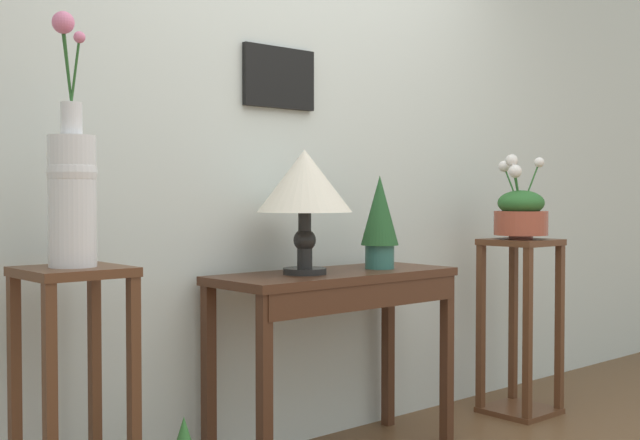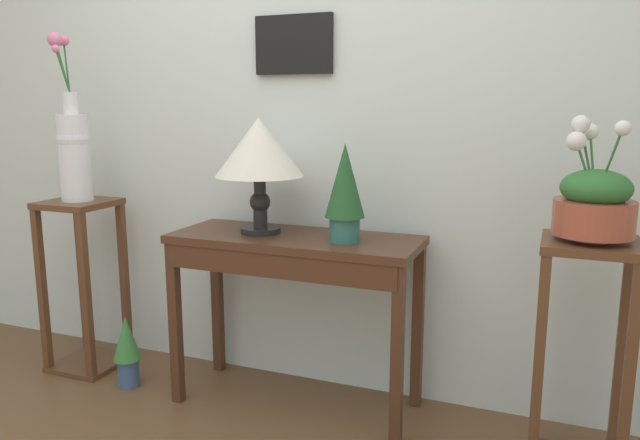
% 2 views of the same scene
% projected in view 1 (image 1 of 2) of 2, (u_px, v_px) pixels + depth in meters
% --- Properties ---
extents(back_wall_with_art, '(9.00, 0.13, 2.80)m').
position_uv_depth(back_wall_with_art, '(279.00, 125.00, 3.52)').
color(back_wall_with_art, silver).
rests_on(back_wall_with_art, ground).
extents(console_table, '(1.08, 0.42, 0.78)m').
position_uv_depth(console_table, '(339.00, 301.00, 3.34)').
color(console_table, '#472819').
rests_on(console_table, ground).
extents(table_lamp, '(0.38, 0.38, 0.50)m').
position_uv_depth(table_lamp, '(305.00, 185.00, 3.24)').
color(table_lamp, black).
rests_on(table_lamp, console_table).
extents(potted_plant_on_console, '(0.16, 0.16, 0.40)m').
position_uv_depth(potted_plant_on_console, '(380.00, 218.00, 3.48)').
color(potted_plant_on_console, '#2D665B').
rests_on(potted_plant_on_console, console_table).
extents(pedestal_stand_left, '(0.32, 0.32, 0.87)m').
position_uv_depth(pedestal_stand_left, '(74.00, 403.00, 2.58)').
color(pedestal_stand_left, '#56331E').
rests_on(pedestal_stand_left, ground).
extents(flower_vase_tall_left, '(0.16, 0.16, 0.79)m').
position_uv_depth(flower_vase_tall_left, '(72.00, 184.00, 2.56)').
color(flower_vase_tall_left, silver).
rests_on(flower_vase_tall_left, pedestal_stand_left).
extents(pedestal_stand_right, '(0.32, 0.32, 0.88)m').
position_uv_depth(pedestal_stand_right, '(520.00, 327.00, 4.05)').
color(pedestal_stand_right, '#56331E').
rests_on(pedestal_stand_right, ground).
extents(planter_bowl_wide_right, '(0.26, 0.26, 0.42)m').
position_uv_depth(planter_bowl_wide_right, '(521.00, 212.00, 4.03)').
color(planter_bowl_wide_right, '#9E4733').
rests_on(planter_bowl_wide_right, pedestal_stand_right).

